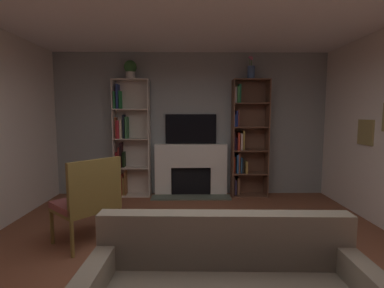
# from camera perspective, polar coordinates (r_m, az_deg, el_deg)

# --- Properties ---
(ground_plane) EXTENTS (7.02, 7.02, 0.00)m
(ground_plane) POSITION_cam_1_polar(r_m,az_deg,el_deg) (3.12, 0.30, -24.87)
(ground_plane) COLOR brown
(wall_back_accent) EXTENTS (5.45, 0.06, 2.79)m
(wall_back_accent) POSITION_cam_1_polar(r_m,az_deg,el_deg) (5.63, -0.23, 3.95)
(wall_back_accent) COLOR gray
(wall_back_accent) RESTS_ON ground_plane
(fireplace) EXTENTS (1.52, 0.48, 1.02)m
(fireplace) POSITION_cam_1_polar(r_m,az_deg,el_deg) (5.61, -0.22, -5.05)
(fireplace) COLOR white
(fireplace) RESTS_ON ground_plane
(tv) EXTENTS (1.00, 0.06, 0.58)m
(tv) POSITION_cam_1_polar(r_m,az_deg,el_deg) (5.58, -0.23, 3.07)
(tv) COLOR black
(tv) RESTS_ON fireplace
(bookshelf_left) EXTENTS (0.69, 0.29, 2.26)m
(bookshelf_left) POSITION_cam_1_polar(r_m,az_deg,el_deg) (5.64, -12.78, 0.61)
(bookshelf_left) COLOR beige
(bookshelf_left) RESTS_ON ground_plane
(bookshelf_right) EXTENTS (0.69, 0.33, 2.26)m
(bookshelf_right) POSITION_cam_1_polar(r_m,az_deg,el_deg) (5.62, 10.66, 0.62)
(bookshelf_right) COLOR brown
(bookshelf_right) RESTS_ON ground_plane
(potted_plant) EXTENTS (0.24, 0.24, 0.35)m
(potted_plant) POSITION_cam_1_polar(r_m,az_deg,el_deg) (5.62, -12.34, 14.58)
(potted_plant) COLOR beige
(potted_plant) RESTS_ON bookshelf_left
(vase_with_flowers) EXTENTS (0.14, 0.14, 0.44)m
(vase_with_flowers) POSITION_cam_1_polar(r_m,az_deg,el_deg) (5.64, 11.84, 14.14)
(vase_with_flowers) COLOR #49669C
(vase_with_flowers) RESTS_ON bookshelf_right
(armchair) EXTENTS (0.87, 0.88, 1.07)m
(armchair) POSITION_cam_1_polar(r_m,az_deg,el_deg) (3.75, -20.09, -10.42)
(armchair) COLOR brown
(armchair) RESTS_ON ground_plane
(coffee_table) EXTENTS (0.80, 0.46, 0.38)m
(coffee_table) POSITION_cam_1_polar(r_m,az_deg,el_deg) (2.87, 5.05, -20.39)
(coffee_table) COLOR brown
(coffee_table) RESTS_ON ground_plane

